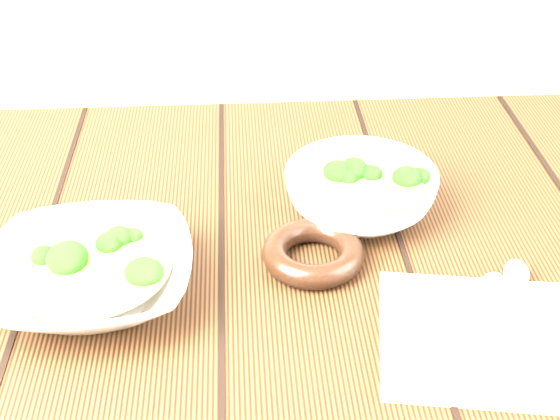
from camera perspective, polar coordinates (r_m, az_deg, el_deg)
name	(u,v)px	position (r m, az deg, el deg)	size (l,w,h in m)	color
table	(244,352)	(0.91, -2.68, -10.33)	(1.20, 0.80, 0.75)	#381F10
soup_bowl_front	(91,275)	(0.81, -13.65, -4.63)	(0.21, 0.21, 0.06)	silver
soup_bowl_back	(360,191)	(0.91, 5.89, 1.38)	(0.22, 0.22, 0.06)	silver
trivet	(313,253)	(0.83, 2.45, -3.15)	(0.11, 0.11, 0.03)	black
napkin	(490,339)	(0.77, 15.10, -9.09)	(0.21, 0.17, 0.01)	beige
spoon_left	(486,307)	(0.79, 14.85, -6.84)	(0.09, 0.16, 0.01)	#A9A295
spoon_right	(516,294)	(0.82, 16.85, -5.87)	(0.07, 0.17, 0.01)	#A9A295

